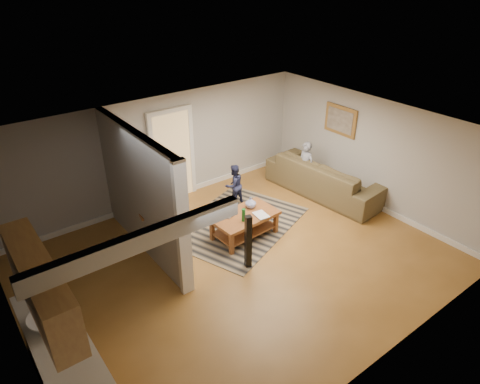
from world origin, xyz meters
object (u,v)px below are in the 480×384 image
tv_console (146,203)px  child (303,190)px  coffee_table (245,219)px  speaker_left (248,242)px  toddler (234,204)px  sofa (324,193)px  speaker_right (162,217)px  toy_basket (252,217)px

tv_console → child: bearing=2.8°
coffee_table → child: 2.52m
speaker_left → toddler: 2.40m
coffee_table → tv_console: (-1.56, 1.22, 0.35)m
sofa → speaker_right: (-4.02, 0.75, 0.45)m
coffee_table → speaker_right: (-1.34, 1.04, 0.04)m
sofa → speaker_left: bearing=103.6°
tv_console → toy_basket: 2.28m
child → toddler: 1.85m
sofa → toy_basket: sofa is taller
toy_basket → toddler: bearing=79.4°
toy_basket → tv_console: bearing=154.8°
coffee_table → speaker_right: speaker_right is taller
sofa → speaker_left: size_ratio=2.66×
toy_basket → speaker_right: bearing=157.1°
child → toddler: (-1.78, 0.49, 0.00)m
speaker_right → toy_basket: 1.95m
toy_basket → coffee_table: bearing=-146.3°
coffee_table → speaker_left: bearing=-124.4°
coffee_table → child: (2.38, 0.70, -0.41)m
speaker_left → child: size_ratio=0.87×
toddler → sofa: bearing=154.5°
speaker_right → toddler: size_ratio=0.90×
tv_console → speaker_left: 2.29m
coffee_table → toy_basket: coffee_table is taller
toy_basket → child: size_ratio=0.34×
sofa → toy_basket: 2.26m
speaker_right → toddler: 2.00m
sofa → coffee_table: coffee_table is taller
speaker_left → child: (2.95, 1.53, -0.55)m
toy_basket → child: child is taller
sofa → toddler: toddler is taller
speaker_left → toy_basket: bearing=65.6°
sofa → child: 0.51m
toddler → speaker_right: bearing=2.2°
speaker_right → child: bearing=-9.3°
speaker_left → toy_basket: speaker_left is taller
coffee_table → child: bearing=16.4°
tv_console → speaker_right: bearing=-30.4°
speaker_right → tv_console: bearing=135.2°
speaker_right → speaker_left: bearing=-71.6°
speaker_left → child: 3.37m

